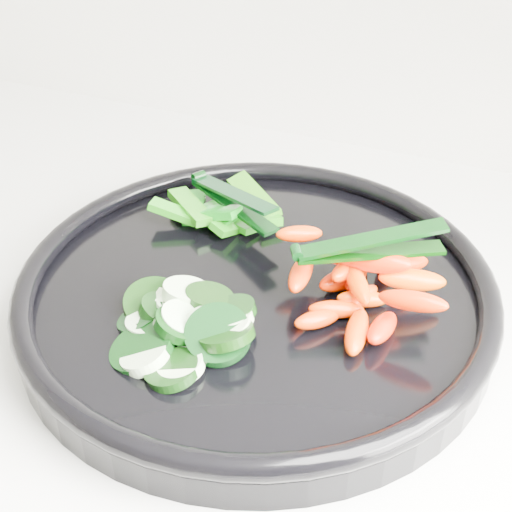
% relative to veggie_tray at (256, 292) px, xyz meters
% --- Properties ---
extents(veggie_tray, '(0.43, 0.43, 0.04)m').
position_rel_veggie_tray_xyz_m(veggie_tray, '(0.00, 0.00, 0.00)').
color(veggie_tray, black).
rests_on(veggie_tray, counter).
extents(cucumber_pile, '(0.13, 0.12, 0.04)m').
position_rel_veggie_tray_xyz_m(cucumber_pile, '(-0.03, -0.07, 0.01)').
color(cucumber_pile, black).
rests_on(cucumber_pile, veggie_tray).
extents(carrot_pile, '(0.15, 0.15, 0.06)m').
position_rel_veggie_tray_xyz_m(carrot_pile, '(0.08, 0.01, 0.02)').
color(carrot_pile, red).
rests_on(carrot_pile, veggie_tray).
extents(pepper_pile, '(0.11, 0.09, 0.03)m').
position_rel_veggie_tray_xyz_m(pepper_pile, '(-0.07, 0.08, 0.01)').
color(pepper_pile, '#0A6D0C').
rests_on(pepper_pile, veggie_tray).
extents(tong_carrot, '(0.11, 0.07, 0.02)m').
position_rel_veggie_tray_xyz_m(tong_carrot, '(0.08, 0.02, 0.05)').
color(tong_carrot, black).
rests_on(tong_carrot, carrot_pile).
extents(tong_pepper, '(0.11, 0.07, 0.02)m').
position_rel_veggie_tray_xyz_m(tong_pepper, '(-0.06, 0.08, 0.03)').
color(tong_pepper, black).
rests_on(tong_pepper, pepper_pile).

